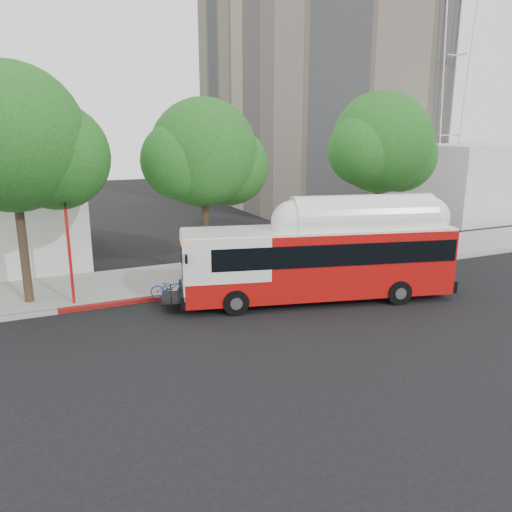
{
  "coord_description": "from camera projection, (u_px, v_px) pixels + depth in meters",
  "views": [
    {
      "loc": [
        -8.46,
        -16.51,
        7.1
      ],
      "look_at": [
        0.32,
        3.0,
        1.71
      ],
      "focal_mm": 35.0,
      "sensor_mm": 36.0,
      "label": 1
    }
  ],
  "objects": [
    {
      "name": "street_tree_left",
      "position": [
        25.0,
        144.0,
        19.61
      ],
      "size": [
        6.67,
        5.8,
        9.74
      ],
      "color": "#2D2116",
      "rests_on": "ground"
    },
    {
      "name": "ground",
      "position": [
        280.0,
        316.0,
        19.71
      ],
      "size": [
        120.0,
        120.0,
        0.0
      ],
      "primitive_type": "plane",
      "color": "black",
      "rests_on": "ground"
    },
    {
      "name": "signal_pole",
      "position": [
        70.0,
        254.0,
        20.17
      ],
      "size": [
        0.12,
        0.41,
        4.38
      ],
      "color": "red",
      "rests_on": "ground"
    },
    {
      "name": "sidewalk",
      "position": [
        222.0,
        272.0,
        25.44
      ],
      "size": [
        60.0,
        5.0,
        0.15
      ],
      "primitive_type": "cube",
      "color": "gray",
      "rests_on": "ground"
    },
    {
      "name": "red_curb_segment",
      "position": [
        179.0,
        295.0,
        21.94
      ],
      "size": [
        10.0,
        0.32,
        0.16
      ],
      "primitive_type": "cube",
      "color": "maroon",
      "rests_on": "ground"
    },
    {
      "name": "apartment_tower",
      "position": [
        318.0,
        17.0,
        47.32
      ],
      "size": [
        18.0,
        18.0,
        37.0
      ],
      "color": "gray",
      "rests_on": "ground"
    },
    {
      "name": "horizon_block",
      "position": [
        496.0,
        177.0,
        45.06
      ],
      "size": [
        20.0,
        12.0,
        6.0
      ],
      "primitive_type": "cube",
      "color": "silver",
      "rests_on": "ground"
    },
    {
      "name": "street_tree_mid",
      "position": [
        212.0,
        157.0,
        23.38
      ],
      "size": [
        5.75,
        5.0,
        8.62
      ],
      "color": "#2D2116",
      "rests_on": "ground"
    },
    {
      "name": "street_tree_right",
      "position": [
        387.0,
        147.0,
        27.11
      ],
      "size": [
        6.21,
        5.4,
        9.18
      ],
      "color": "#2D2116",
      "rests_on": "ground"
    },
    {
      "name": "transit_bus",
      "position": [
        320.0,
        262.0,
        21.14
      ],
      "size": [
        12.4,
        5.1,
        3.62
      ],
      "rotation": [
        0.0,
        0.0,
        -0.24
      ],
      "color": "#B20E0C",
      "rests_on": "ground"
    },
    {
      "name": "curb_strip",
      "position": [
        242.0,
        287.0,
        23.14
      ],
      "size": [
        60.0,
        0.3,
        0.15
      ],
      "primitive_type": "cube",
      "color": "gray",
      "rests_on": "ground"
    }
  ]
}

